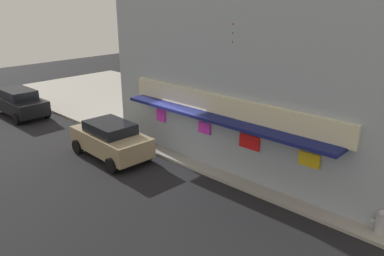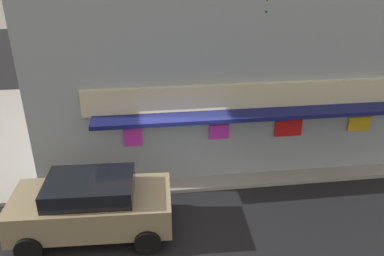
# 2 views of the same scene
# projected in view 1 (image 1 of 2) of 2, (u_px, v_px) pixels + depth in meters

# --- Properties ---
(ground_plane) EXTENTS (57.33, 57.33, 0.00)m
(ground_plane) POSITION_uv_depth(u_px,v_px,m) (175.00, 163.00, 15.59)
(ground_plane) COLOR black
(sidewalk) EXTENTS (38.22, 10.17, 0.12)m
(sidewalk) POSITION_uv_depth(u_px,v_px,m) (246.00, 132.00, 19.07)
(sidewalk) COLOR #A39E93
(sidewalk) RESTS_ON ground_plane
(corner_building) EXTENTS (12.87, 10.67, 6.71)m
(corner_building) POSITION_uv_depth(u_px,v_px,m) (293.00, 70.00, 16.92)
(corner_building) COLOR #9EA8B2
(corner_building) RESTS_ON sidewalk
(traffic_light) EXTENTS (0.32, 0.58, 5.97)m
(traffic_light) POSITION_uv_depth(u_px,v_px,m) (238.00, 75.00, 13.56)
(traffic_light) COLOR black
(traffic_light) RESTS_ON sidewalk
(fire_hydrant) EXTENTS (0.53, 0.29, 0.76)m
(fire_hydrant) POSITION_uv_depth(u_px,v_px,m) (381.00, 222.00, 10.67)
(fire_hydrant) COLOR #B2B2B7
(fire_hydrant) RESTS_ON sidewalk
(trash_can) EXTENTS (0.50, 0.50, 0.78)m
(trash_can) POSITION_uv_depth(u_px,v_px,m) (289.00, 178.00, 13.22)
(trash_can) COLOR #2D2D2D
(trash_can) RESTS_ON sidewalk
(pedestrian) EXTENTS (0.41, 0.62, 1.73)m
(pedestrian) POSITION_uv_depth(u_px,v_px,m) (203.00, 123.00, 17.20)
(pedestrian) COLOR black
(pedestrian) RESTS_ON sidewalk
(potted_plant_by_doorway) EXTENTS (0.58, 0.58, 0.87)m
(potted_plant_by_doorway) POSITION_uv_depth(u_px,v_px,m) (258.00, 144.00, 15.99)
(potted_plant_by_doorway) COLOR gray
(potted_plant_by_doorway) RESTS_ON sidewalk
(potted_plant_by_window) EXTENTS (0.79, 0.79, 1.04)m
(potted_plant_by_window) POSITION_uv_depth(u_px,v_px,m) (281.00, 152.00, 14.99)
(potted_plant_by_window) COLOR brown
(potted_plant_by_window) RESTS_ON sidewalk
(parked_car_black) EXTENTS (4.27, 1.92, 1.59)m
(parked_car_black) POSITION_uv_depth(u_px,v_px,m) (19.00, 102.00, 21.64)
(parked_car_black) COLOR black
(parked_car_black) RESTS_ON ground_plane
(parked_car_tan) EXTENTS (3.99, 2.13, 1.58)m
(parked_car_tan) POSITION_uv_depth(u_px,v_px,m) (111.00, 139.00, 15.99)
(parked_car_tan) COLOR #9E8966
(parked_car_tan) RESTS_ON ground_plane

